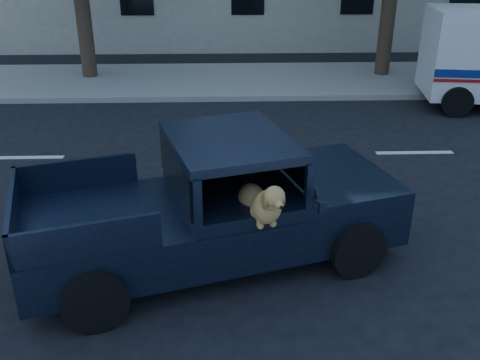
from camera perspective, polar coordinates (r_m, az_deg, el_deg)
The scene contains 4 objects.
ground at distance 7.91m, azimuth -1.99°, elevation -6.73°, with size 120.00×120.00×0.00m, color black.
far_sidewalk at distance 16.44m, azimuth -2.04°, elevation 10.57°, with size 60.00×4.00×0.15m, color gray.
lane_stripes at distance 11.12m, azimuth 8.36°, elevation 2.78°, with size 21.60×0.14×0.01m, color silver, non-canonical shape.
pickup_truck at distance 7.24m, azimuth -3.43°, elevation -4.48°, with size 5.30×3.28×1.77m.
Camera 1 is at (0.05, -6.73, 4.15)m, focal length 40.00 mm.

